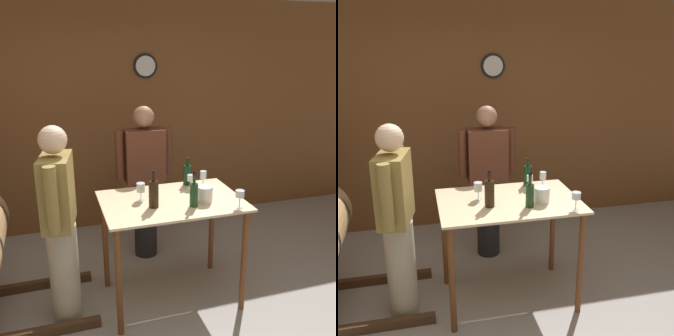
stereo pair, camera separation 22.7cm
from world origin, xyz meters
TOP-DOWN VIEW (x-y plane):
  - back_wall at (0.00, 2.43)m, footprint 8.40×0.08m
  - tasting_table at (0.20, 0.73)m, footprint 1.17×0.80m
  - wine_bottle_far_left at (0.02, 0.63)m, footprint 0.08×0.08m
  - wine_bottle_left at (0.33, 0.55)m, footprint 0.07×0.07m
  - wine_bottle_center at (0.46, 1.05)m, footprint 0.08×0.08m
  - wine_glass_near_left at (-0.04, 0.81)m, footprint 0.07×0.07m
  - wine_glass_near_center at (0.45, 0.95)m, footprint 0.06×0.06m
  - wine_glass_near_right at (0.56, 0.92)m, footprint 0.06×0.06m
  - wine_glass_far_side at (0.67, 0.42)m, footprint 0.07×0.07m
  - ice_bucket at (0.45, 0.62)m, footprint 0.13×0.13m
  - person_host at (-0.71, 0.72)m, footprint 0.29×0.58m
  - person_visitor_with_scarf at (0.18, 1.55)m, footprint 0.59×0.24m

SIDE VIEW (x-z plane):
  - tasting_table at x=0.20m, z-range 0.31..1.25m
  - person_visitor_with_scarf at x=0.18m, z-range 0.04..1.66m
  - person_host at x=-0.71m, z-range 0.05..1.68m
  - ice_bucket at x=0.45m, z-range 0.94..1.08m
  - wine_glass_near_center at x=0.45m, z-range 0.97..1.10m
  - wine_bottle_center at x=0.46m, z-range 0.91..1.17m
  - wine_bottle_left at x=0.33m, z-range 0.91..1.19m
  - wine_glass_near_left at x=-0.04m, z-range 0.98..1.13m
  - wine_glass_far_side at x=0.67m, z-range 0.98..1.13m
  - wine_bottle_far_left at x=0.02m, z-range 0.91..1.21m
  - wine_glass_near_right at x=0.56m, z-range 0.98..1.14m
  - back_wall at x=0.00m, z-range 0.00..2.70m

